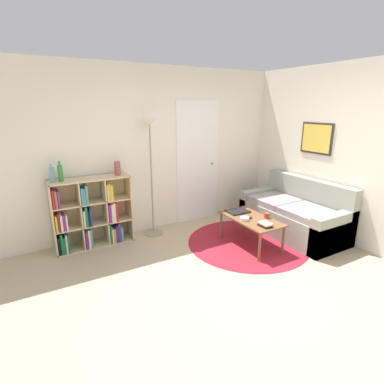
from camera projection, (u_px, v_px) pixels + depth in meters
ground_plane at (249, 290)px, 3.36m from camera, size 14.00×14.00×0.00m
wall_back at (165, 151)px, 4.90m from camera, size 7.12×0.11×2.60m
wall_right at (308, 150)px, 4.92m from camera, size 0.08×5.23×2.60m
rug at (247, 242)px, 4.53m from camera, size 1.80×1.80×0.01m
bookshelf at (91, 215)px, 4.34m from camera, size 1.09×0.34×1.02m
floor_lamp at (150, 145)px, 4.47m from camera, size 0.30×0.30×1.83m
couch at (295, 215)px, 4.83m from camera, size 0.84×1.66×0.87m
coffee_table at (251, 221)px, 4.35m from camera, size 0.51×0.96×0.43m
laptop at (238, 211)px, 4.58m from camera, size 0.33×0.26×0.02m
bowl at (245, 219)px, 4.25m from camera, size 0.13×0.13×0.05m
book_stack_on_table at (265, 224)px, 4.03m from camera, size 0.14×0.18×0.05m
cup at (267, 216)px, 4.33m from camera, size 0.08×0.08×0.08m
remote at (246, 217)px, 4.35m from camera, size 0.09×0.17×0.02m
bottle_left at (52, 174)px, 3.96m from camera, size 0.07×0.07×0.25m
bottle_middle at (60, 173)px, 4.00m from camera, size 0.06×0.06×0.28m
vase_on_shelf at (117, 168)px, 4.36m from camera, size 0.09×0.09×0.20m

